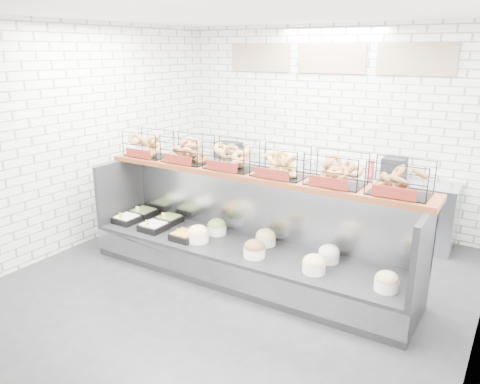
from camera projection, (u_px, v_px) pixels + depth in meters
The scene contains 5 objects.
ground at pixel (231, 288), 5.39m from camera, with size 5.50×5.50×0.00m, color black.
room_shell at pixel (259, 102), 5.27m from camera, with size 5.02×5.51×3.01m.
display_case at pixel (246, 251), 5.58m from camera, with size 4.00×0.90×1.20m.
bagel_shelf at pixel (255, 162), 5.40m from camera, with size 4.10×0.50×0.40m.
prep_counter at pixel (316, 195), 7.22m from camera, with size 4.00×0.60×1.20m.
Camera 1 is at (2.65, -4.04, 2.63)m, focal length 35.00 mm.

